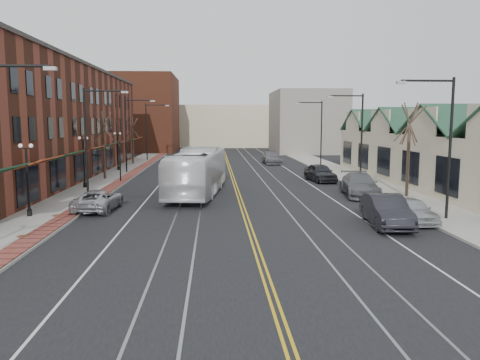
{
  "coord_description": "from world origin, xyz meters",
  "views": [
    {
      "loc": [
        -1.88,
        -19.8,
        5.76
      ],
      "look_at": [
        -0.24,
        9.6,
        2.0
      ],
      "focal_mm": 35.0,
      "sensor_mm": 36.0,
      "label": 1
    }
  ],
  "objects": [
    {
      "name": "tree_left_near",
      "position": [
        -12.5,
        26.0,
        3.51
      ],
      "size": [
        1.78,
        1.37,
        6.48
      ],
      "color": "#382B21",
      "rests_on": "sidewalk_left"
    },
    {
      "name": "streetlight_r_0",
      "position": [
        11.05,
        6.0,
        5.03
      ],
      "size": [
        3.33,
        0.25,
        8.0
      ],
      "color": "black",
      "rests_on": "sidewalk_right"
    },
    {
      "name": "backdrop_mid",
      "position": [
        0.0,
        85.0,
        4.5
      ],
      "size": [
        22.0,
        14.0,
        9.0
      ],
      "primitive_type": "cube",
      "color": "#BDAF91",
      "rests_on": "ground"
    },
    {
      "name": "building_left",
      "position": [
        -19.0,
        27.0,
        5.5
      ],
      "size": [
        10.0,
        50.0,
        11.0
      ],
      "primitive_type": "cube",
      "color": "brown",
      "rests_on": "ground"
    },
    {
      "name": "parked_car_c",
      "position": [
        9.22,
        14.96,
        0.86
      ],
      "size": [
        3.14,
        6.19,
        1.72
      ],
      "primitive_type": "imported",
      "rotation": [
        0.0,
        0.0,
        -0.13
      ],
      "color": "#5C5D63",
      "rests_on": "ground"
    },
    {
      "name": "tree_left_far",
      "position": [
        -12.5,
        42.0,
        3.28
      ],
      "size": [
        1.66,
        1.28,
        6.02
      ],
      "color": "#382B21",
      "rests_on": "sidewalk_left"
    },
    {
      "name": "backdrop_right",
      "position": [
        15.0,
        65.0,
        5.5
      ],
      "size": [
        12.0,
        16.0,
        11.0
      ],
      "primitive_type": "cube",
      "color": "slate",
      "rests_on": "ground"
    },
    {
      "name": "lamppost_l_2",
      "position": [
        -12.8,
        20.0,
        2.2
      ],
      "size": [
        0.84,
        0.28,
        4.27
      ],
      "color": "black",
      "rests_on": "sidewalk_left"
    },
    {
      "name": "distant_car_left",
      "position": [
        -4.71,
        38.1,
        0.79
      ],
      "size": [
        1.93,
        4.87,
        1.58
      ],
      "primitive_type": "imported",
      "rotation": [
        0.0,
        0.0,
        3.2
      ],
      "color": "black",
      "rests_on": "ground"
    },
    {
      "name": "backdrop_left",
      "position": [
        -16.0,
        70.0,
        7.0
      ],
      "size": [
        14.0,
        18.0,
        14.0
      ],
      "primitive_type": "cube",
      "color": "brown",
      "rests_on": "ground"
    },
    {
      "name": "streetlight_l_2",
      "position": [
        -11.05,
        32.0,
        5.03
      ],
      "size": [
        3.33,
        0.25,
        8.0
      ],
      "color": "black",
      "rests_on": "sidewalk_left"
    },
    {
      "name": "streetlight_l_1",
      "position": [
        -11.05,
        16.0,
        5.03
      ],
      "size": [
        3.33,
        0.25,
        8.0
      ],
      "color": "black",
      "rests_on": "sidewalk_left"
    },
    {
      "name": "lamppost_l_3",
      "position": [
        -12.8,
        34.0,
        2.2
      ],
      "size": [
        0.84,
        0.28,
        4.27
      ],
      "color": "black",
      "rests_on": "sidewalk_left"
    },
    {
      "name": "tree_right_mid",
      "position": [
        12.5,
        14.0,
        3.75
      ],
      "size": [
        1.9,
        1.46,
        6.93
      ],
      "color": "#382B21",
      "rests_on": "sidewalk_right"
    },
    {
      "name": "sidewalk_left",
      "position": [
        -12.0,
        20.0,
        0.07
      ],
      "size": [
        4.0,
        120.0,
        0.15
      ],
      "primitive_type": "cube",
      "color": "gray",
      "rests_on": "ground"
    },
    {
      "name": "distant_car_far",
      "position": [
        -6.38,
        59.51,
        0.79
      ],
      "size": [
        2.2,
        4.78,
        1.59
      ],
      "primitive_type": "imported",
      "rotation": [
        0.0,
        0.0,
        3.07
      ],
      "color": "#9EA0A5",
      "rests_on": "ground"
    },
    {
      "name": "transit_bus",
      "position": [
        -3.16,
        16.35,
        1.79
      ],
      "size": [
        4.62,
        13.11,
        3.57
      ],
      "primitive_type": "imported",
      "rotation": [
        0.0,
        0.0,
        3.01
      ],
      "color": "white",
      "rests_on": "ground"
    },
    {
      "name": "lamppost_l_1",
      "position": [
        -12.8,
        8.0,
        2.2
      ],
      "size": [
        0.84,
        0.28,
        4.27
      ],
      "color": "black",
      "rests_on": "sidewalk_left"
    },
    {
      "name": "streetlight_r_1",
      "position": [
        11.05,
        22.0,
        5.03
      ],
      "size": [
        3.33,
        0.25,
        8.0
      ],
      "color": "black",
      "rests_on": "sidewalk_right"
    },
    {
      "name": "parked_suv",
      "position": [
        -9.3,
        10.2,
        0.68
      ],
      "size": [
        2.59,
        5.06,
        1.37
      ],
      "primitive_type": "imported",
      "rotation": [
        0.0,
        0.0,
        3.08
      ],
      "color": "#A8AAAF",
      "rests_on": "ground"
    },
    {
      "name": "distant_car_right",
      "position": [
        5.8,
        42.07,
        0.8
      ],
      "size": [
        2.43,
        5.57,
        1.59
      ],
      "primitive_type": "imported",
      "rotation": [
        0.0,
        0.0,
        0.04
      ],
      "color": "slate",
      "rests_on": "ground"
    },
    {
      "name": "building_right",
      "position": [
        18.0,
        20.0,
        2.3
      ],
      "size": [
        8.0,
        36.0,
        4.6
      ],
      "primitive_type": "cube",
      "color": "#BDAF91",
      "rests_on": "ground"
    },
    {
      "name": "manhole_mid",
      "position": [
        -11.2,
        3.0,
        0.16
      ],
      "size": [
        0.6,
        0.6,
        0.02
      ],
      "primitive_type": "cylinder",
      "color": "#592D19",
      "rests_on": "sidewalk_left"
    },
    {
      "name": "parked_car_d",
      "position": [
        8.18,
        23.74,
        0.84
      ],
      "size": [
        2.61,
        5.17,
        1.69
      ],
      "primitive_type": "imported",
      "rotation": [
        0.0,
        0.0,
        0.13
      ],
      "color": "#222227",
      "rests_on": "ground"
    },
    {
      "name": "parked_car_b",
      "position": [
        7.5,
        4.8,
        0.86
      ],
      "size": [
        2.26,
        5.35,
        1.72
      ],
      "primitive_type": "imported",
      "rotation": [
        0.0,
        0.0,
        -0.09
      ],
      "color": "black",
      "rests_on": "ground"
    },
    {
      "name": "streetlight_r_2",
      "position": [
        11.05,
        38.0,
        5.03
      ],
      "size": [
        3.33,
        0.25,
        8.0
      ],
      "color": "black",
      "rests_on": "sidewalk_right"
    },
    {
      "name": "streetlight_l_3",
      "position": [
        -11.05,
        48.0,
        5.03
      ],
      "size": [
        3.33,
        0.25,
        8.0
      ],
      "color": "black",
      "rests_on": "sidewalk_left"
    },
    {
      "name": "manhole_far",
      "position": [
        -11.2,
        8.0,
        0.16
      ],
      "size": [
        0.6,
        0.6,
        0.02
      ],
      "primitive_type": "cylinder",
      "color": "#592D19",
      "rests_on": "sidewalk_left"
    },
    {
      "name": "traffic_signal",
      "position": [
        -10.6,
        24.0,
        2.35
      ],
      "size": [
        0.18,
        0.15,
        3.8
      ],
      "color": "black",
      "rests_on": "sidewalk_left"
    },
    {
      "name": "parked_car_a",
      "position": [
        9.3,
        5.64,
        0.71
      ],
      "size": [
        1.93,
        4.26,
        1.42
      ],
      "primitive_type": "imported",
      "rotation": [
        0.0,
        0.0,
        0.06
      ],
      "color": "#ACB0B3",
      "rests_on": "ground"
    },
    {
      "name": "sidewalk_right",
      "position": [
        12.0,
        20.0,
        0.07
      ],
      "size": [
        4.0,
        120.0,
        0.15
      ],
      "primitive_type": "cube",
      "color": "gray",
      "rests_on": "ground"
    },
    {
      "name": "ground",
      "position": [
        0.0,
        0.0,
        0.0
      ],
      "size": [
        160.0,
        160.0,
        0.0
      ],
      "primitive_type": "plane",
      "color": "black",
      "rests_on": "ground"
    }
  ]
}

